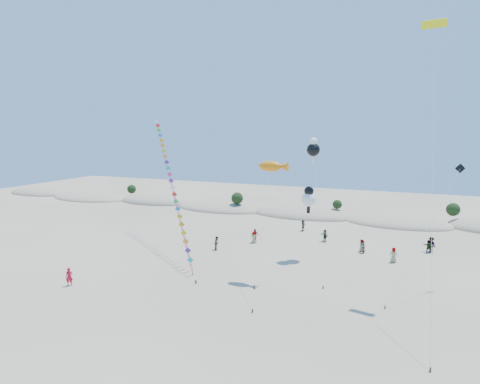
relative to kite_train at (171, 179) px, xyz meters
name	(u,v)px	position (x,y,z in m)	size (l,w,h in m)	color
ground	(162,328)	(11.02, -19.19, -8.82)	(160.00, 160.00, 0.00)	gray
dune_ridge	(308,214)	(12.07, 25.95, -8.71)	(145.30, 11.49, 5.57)	gray
kite_train	(171,179)	(0.00, 0.00, 0.00)	(17.37, 19.14, 17.26)	#3F2D1E
fish_kite	(273,167)	(15.39, -5.53, 2.56)	(2.99, 9.16, 11.93)	#3F2D1E
cartoon_kite_low	(309,198)	(17.38, 1.83, -1.59)	(3.33, 12.07, 8.57)	#3F2D1E
cartoon_kite_high	(313,148)	(17.58, 2.73, 4.05)	(4.39, 10.36, 14.12)	#3F2D1E
parafoil_kite	(434,32)	(29.07, -4.02, 14.42)	(2.08, 14.48, 24.34)	#3F2D1E
dark_kite	(440,206)	(30.62, -3.01, -0.79)	(6.25, 8.90, 11.84)	#3F2D1E
flyer_foreground	(69,277)	(-2.01, -15.41, -7.92)	(0.66, 0.43, 1.80)	red
beachgoers	(338,240)	(20.00, 7.98, -7.98)	(26.04, 14.83, 1.84)	slate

